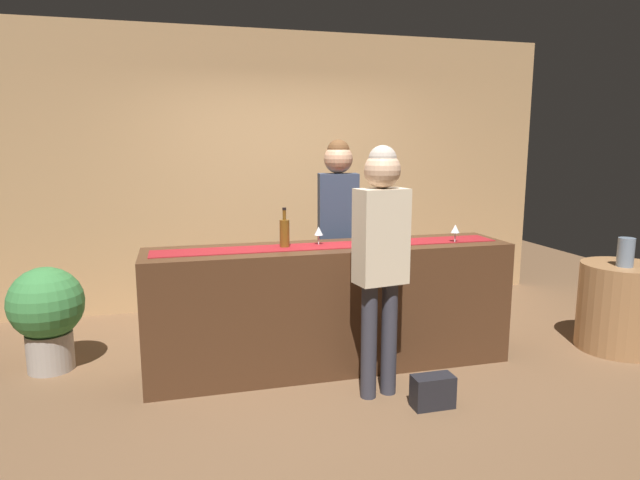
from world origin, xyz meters
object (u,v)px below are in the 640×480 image
Objects in this scene: wine_bottle_clear at (356,229)px; handbag at (433,391)px; wine_bottle_amber at (285,233)px; bartender at (338,217)px; wine_glass_near_customer at (319,232)px; customer_sipping at (381,244)px; vase_on_side_table at (626,252)px; round_side_table at (620,307)px; potted_plant_tall at (47,311)px; wine_glass_mid_counter at (455,229)px.

wine_bottle_clear reaches higher than handbag.
bartender reaches higher than wine_bottle_amber.
wine_glass_near_customer is 1.43m from handbag.
wine_glass_near_customer is at bearing 103.13° from customer_sipping.
wine_bottle_amber reaches higher than handbag.
wine_glass_near_customer is at bearing 170.87° from vase_on_side_table.
wine_glass_near_customer is at bearing 67.93° from bartender.
vase_on_side_table is (2.78, -0.38, -0.22)m from wine_bottle_amber.
customer_sipping is 2.43m from round_side_table.
wine_bottle_clear is 2.47m from potted_plant_tall.
round_side_table is 0.91× the size of potted_plant_tall.
customer_sipping reaches higher than handbag.
round_side_table is 3.08× the size of vase_on_side_table.
bartender is at bearing 157.08° from vase_on_side_table.
round_side_table is at bearing -8.53° from wine_bottle_clear.
customer_sipping is 2.34× the size of round_side_table.
vase_on_side_table is at bearing -9.32° from wine_glass_mid_counter.
wine_glass_near_customer is 0.08× the size of customer_sipping.
wine_bottle_clear is 2.10× the size of wine_glass_mid_counter.
handbag is (0.29, -0.27, -0.96)m from customer_sipping.
round_side_table reaches higher than handbag.
handbag is (-0.52, -0.74, -0.96)m from wine_glass_mid_counter.
bartender is at bearing 99.33° from handbag.
round_side_table is at bearing -9.41° from potted_plant_tall.
wine_glass_mid_counter is 0.51× the size of handbag.
customer_sipping is 2.12× the size of potted_plant_tall.
round_side_table is at bearing 45.46° from vase_on_side_table.
vase_on_side_table is (2.19, -0.93, -0.25)m from bartender.
wine_bottle_amber reaches higher than round_side_table.
bartender reaches higher than vase_on_side_table.
customer_sipping is 6.18× the size of handbag.
potted_plant_tall is at bearing 168.23° from wine_glass_near_customer.
potted_plant_tall is at bearing 11.14° from bartender.
wine_bottle_amber is 0.37× the size of potted_plant_tall.
vase_on_side_table is (2.51, -0.40, -0.21)m from wine_glass_near_customer.
customer_sipping reaches higher than potted_plant_tall.
wine_glass_near_customer is 0.61m from bartender.
vase_on_side_table is (2.20, -0.40, -0.22)m from wine_bottle_clear.
wine_glass_mid_counter reaches higher than vase_on_side_table.
wine_glass_near_customer is at bearing 121.17° from handbag.
wine_bottle_amber is 1.54m from handbag.
vase_on_side_table is at bearing -9.13° from wine_glass_near_customer.
wine_bottle_clear is 2.25m from vase_on_side_table.
wine_bottle_amber is 0.18× the size of customer_sipping.
round_side_table is (2.84, -0.31, -0.71)m from wine_bottle_amber.
wine_bottle_amber is 2.10× the size of wine_glass_near_customer.
potted_plant_tall is (-3.12, 0.59, -0.60)m from wine_glass_mid_counter.
wine_glass_mid_counter is 1.47m from vase_on_side_table.
handbag is (-2.02, -0.57, -0.26)m from round_side_table.
round_side_table is (1.50, -0.17, -0.70)m from wine_glass_mid_counter.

